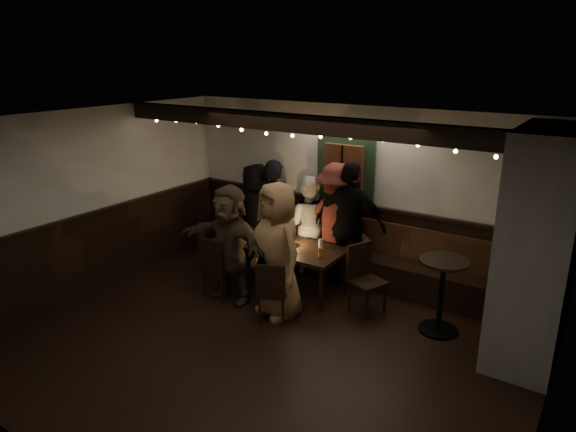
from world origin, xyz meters
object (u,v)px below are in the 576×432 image
Objects in this scene: dining_table at (280,248)px; person_b at (274,212)px; person_e at (350,225)px; chair_near_left at (216,265)px; person_g at (278,250)px; chair_end at (364,273)px; person_c at (308,224)px; high_top at (442,287)px; person_d at (336,222)px; chair_near_right at (272,289)px; person_a at (256,213)px; person_f at (230,243)px.

person_b reaches higher than dining_table.
person_e reaches higher than dining_table.
person_g reaches higher than chair_near_left.
person_g is (-0.87, -0.75, 0.39)m from chair_end.
chair_near_left is 0.50× the size of person_g.
person_c reaches higher than dining_table.
high_top is 2.46m from person_c.
chair_near_left is at bearing 61.97° from person_d.
person_d is 1.00× the size of person_g.
person_e is at bearing 158.36° from high_top.
high_top is at bearing 27.78° from chair_near_right.
chair_near_left is at bearing 113.39° from person_a.
person_a reaches higher than high_top.
person_d is 0.28m from person_e.
chair_near_left is 0.52× the size of person_b.
chair_end is at bearing 144.98° from person_b.
person_b is (0.34, 0.03, 0.06)m from person_a.
dining_table is 1.15× the size of person_f.
dining_table is at bearing 67.30° from person_f.
person_e is at bearing 168.52° from person_d.
chair_near_right is at bearing -7.06° from chair_near_left.
chair_end is (1.30, 0.06, -0.11)m from dining_table.
person_d reaches higher than person_b.
person_e is at bearing -172.00° from person_a.
person_b is at bearing 167.45° from high_top.
person_c reaches higher than chair_near_left.
dining_table is at bearing -178.85° from high_top.
chair_near_left reaches higher than dining_table.
chair_near_right is 0.51× the size of person_a.
person_f is at bearing 45.56° from person_e.
chair_near_left is 1.56m from person_a.
chair_near_left is 0.49× the size of person_e.
person_d is at bearing -168.73° from person_a.
person_b is (-0.61, 0.71, 0.25)m from dining_table.
person_g is (0.43, -0.69, 0.28)m from dining_table.
person_e is at bearing 41.38° from dining_table.
chair_near_right is at bearing 107.92° from person_b.
person_a is 0.94× the size of person_b.
chair_near_right is 1.80m from person_c.
person_d is (-1.85, 0.71, 0.29)m from high_top.
person_e is at bearing 80.75° from chair_near_right.
chair_near_left reaches higher than chair_near_right.
person_e is 1.03× the size of person_g.
person_b is at bearing 8.48° from person_d.
dining_table is at bearing 55.86° from chair_near_left.
person_g reaches higher than dining_table.
person_g is at bearing 71.41° from person_e.
person_g is at bearing 88.10° from person_c.
person_e is at bearing 131.08° from chair_end.
chair_near_left is 0.59× the size of person_c.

